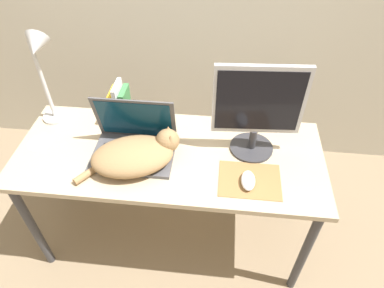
{
  "coord_description": "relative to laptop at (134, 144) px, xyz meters",
  "views": [
    {
      "loc": [
        0.24,
        -0.85,
        1.9
      ],
      "look_at": [
        0.12,
        0.27,
        0.82
      ],
      "focal_mm": 32.0,
      "sensor_mm": 36.0,
      "label": 1
    }
  ],
  "objects": [
    {
      "name": "ground_plane",
      "position": [
        0.16,
        -0.3,
        -0.77
      ],
      "size": [
        12.0,
        12.0,
        0.0
      ],
      "primitive_type": "plane",
      "color": "#847056"
    },
    {
      "name": "desk",
      "position": [
        0.16,
        0.01,
        -0.13
      ],
      "size": [
        1.5,
        0.61,
        0.72
      ],
      "color": "tan",
      "rests_on": "ground_plane"
    },
    {
      "name": "laptop",
      "position": [
        0.0,
        0.0,
        0.0
      ],
      "size": [
        0.39,
        0.27,
        0.28
      ],
      "color": "#4C4C51",
      "rests_on": "desk"
    },
    {
      "name": "cat",
      "position": [
        0.03,
        -0.08,
        0.01
      ],
      "size": [
        0.46,
        0.36,
        0.15
      ],
      "color": "#99754C",
      "rests_on": "desk"
    },
    {
      "name": "external_monitor",
      "position": [
        0.56,
        0.08,
        0.19
      ],
      "size": [
        0.41,
        0.21,
        0.46
      ],
      "color": "#333338",
      "rests_on": "desk"
    },
    {
      "name": "mousepad",
      "position": [
        0.55,
        -0.13,
        -0.05
      ],
      "size": [
        0.28,
        0.21,
        0.0
      ],
      "color": "olive",
      "rests_on": "desk"
    },
    {
      "name": "computer_mouse",
      "position": [
        0.54,
        -0.15,
        -0.03
      ],
      "size": [
        0.06,
        0.11,
        0.04
      ],
      "color": "silver",
      "rests_on": "mousepad"
    },
    {
      "name": "book_row",
      "position": [
        -0.12,
        0.22,
        0.05
      ],
      "size": [
        0.09,
        0.13,
        0.23
      ],
      "color": "gold",
      "rests_on": "desk"
    },
    {
      "name": "desk_lamp",
      "position": [
        -0.45,
        0.18,
        0.3
      ],
      "size": [
        0.17,
        0.17,
        0.52
      ],
      "color": "silver",
      "rests_on": "desk"
    },
    {
      "name": "cd_disc",
      "position": [
        -0.49,
        0.01,
        -0.05
      ],
      "size": [
        0.12,
        0.12,
        0.0
      ],
      "color": "silver",
      "rests_on": "desk"
    }
  ]
}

